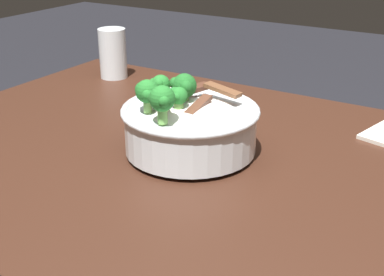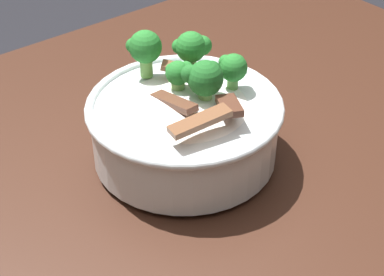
# 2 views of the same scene
# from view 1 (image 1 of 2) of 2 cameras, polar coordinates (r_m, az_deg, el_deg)

# --- Properties ---
(dining_table) EXTENTS (1.41, 0.85, 0.78)m
(dining_table) POSITION_cam_1_polar(r_m,az_deg,el_deg) (0.99, 5.03, -9.79)
(dining_table) COLOR #381E14
(dining_table) RESTS_ON ground
(rice_bowl) EXTENTS (0.25, 0.25, 0.15)m
(rice_bowl) POSITION_cam_1_polar(r_m,az_deg,el_deg) (0.94, -0.33, 1.67)
(rice_bowl) COLOR silver
(rice_bowl) RESTS_ON dining_table
(drinking_glass) EXTENTS (0.07, 0.07, 0.13)m
(drinking_glass) POSITION_cam_1_polar(r_m,az_deg,el_deg) (1.42, -8.74, 9.01)
(drinking_glass) COLOR white
(drinking_glass) RESTS_ON dining_table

